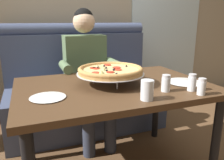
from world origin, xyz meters
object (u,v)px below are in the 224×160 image
at_px(dining_table, 114,95).
at_px(plate_near_right, 48,96).
at_px(booth_bench, 84,91).
at_px(pizza, 110,71).
at_px(drinking_glass, 147,91).
at_px(shaker_oregano, 192,84).
at_px(shaker_pepper_flakes, 202,88).
at_px(patio_chair, 152,57).
at_px(shaker_parmesan, 166,84).
at_px(diner_main, 88,68).
at_px(plate_near_left, 185,81).

height_order(dining_table, plate_near_right, plate_near_right).
distance_m(booth_bench, pizza, 0.99).
bearing_deg(drinking_glass, shaker_oregano, 7.78).
distance_m(shaker_pepper_flakes, patio_chair, 2.64).
bearing_deg(shaker_pepper_flakes, plate_near_right, 162.86).
distance_m(pizza, patio_chair, 2.51).
bearing_deg(shaker_parmesan, diner_main, 106.51).
height_order(diner_main, drinking_glass, diner_main).
bearing_deg(plate_near_left, pizza, 162.91).
xyz_separation_m(booth_bench, shaker_pepper_flakes, (0.42, -1.32, 0.37)).
xyz_separation_m(pizza, shaker_pepper_flakes, (0.44, -0.42, -0.05)).
bearing_deg(shaker_pepper_flakes, shaker_oregano, 90.30).
xyz_separation_m(plate_near_right, drinking_glass, (0.53, -0.23, 0.04)).
bearing_deg(diner_main, patio_chair, 41.26).
height_order(pizza, plate_near_right, pizza).
bearing_deg(pizza, shaker_pepper_flakes, -43.89).
bearing_deg(plate_near_right, shaker_oregano, -11.86).
xyz_separation_m(shaker_parmesan, patio_chair, (1.25, 2.26, -0.24)).
bearing_deg(patio_chair, dining_table, -127.01).
height_order(shaker_oregano, plate_near_left, shaker_oregano).
xyz_separation_m(booth_bench, shaker_parmesan, (0.25, -1.18, 0.37)).
distance_m(booth_bench, shaker_pepper_flakes, 1.43).
xyz_separation_m(shaker_pepper_flakes, patio_chair, (1.09, 2.39, -0.24)).
distance_m(shaker_oregano, patio_chair, 2.56).
relative_size(diner_main, pizza, 2.67).
height_order(shaker_oregano, shaker_parmesan, shaker_oregano).
bearing_deg(drinking_glass, diner_main, 94.55).
relative_size(shaker_parmesan, plate_near_left, 0.42).
height_order(diner_main, patio_chair, diner_main).
distance_m(shaker_pepper_flakes, plate_near_right, 0.93).
relative_size(diner_main, plate_near_left, 4.93).
bearing_deg(pizza, dining_table, -49.26).
bearing_deg(plate_near_left, diner_main, 123.15).
relative_size(booth_bench, shaker_oregano, 14.66).
xyz_separation_m(drinking_glass, patio_chair, (1.44, 2.35, -0.25)).
distance_m(diner_main, shaker_parmesan, 0.96).
relative_size(shaker_oregano, plate_near_right, 0.52).
bearing_deg(diner_main, shaker_pepper_flakes, -67.53).
relative_size(plate_near_left, drinking_glass, 2.20).
xyz_separation_m(shaker_pepper_flakes, shaker_parmesan, (-0.16, 0.14, 0.00)).
distance_m(dining_table, drinking_glass, 0.39).
relative_size(booth_bench, plate_near_left, 6.31).
height_order(pizza, plate_near_left, pizza).
bearing_deg(plate_near_left, patio_chair, 64.73).
distance_m(pizza, shaker_parmesan, 0.40).
bearing_deg(patio_chair, shaker_oregano, -115.30).
height_order(diner_main, plate_near_left, diner_main).
distance_m(shaker_parmesan, plate_near_left, 0.28).
height_order(diner_main, pizza, diner_main).
distance_m(shaker_parmesan, patio_chair, 2.59).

